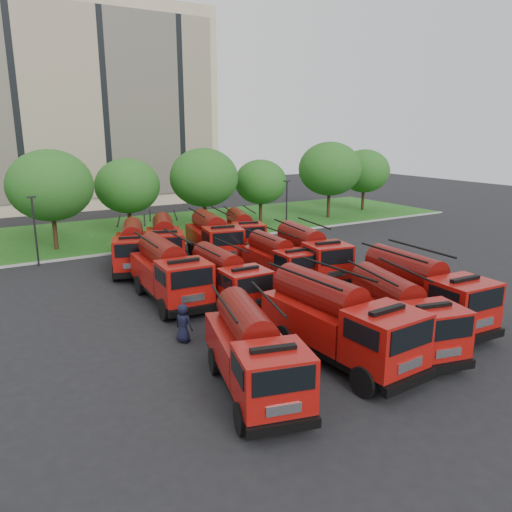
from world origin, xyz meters
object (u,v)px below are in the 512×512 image
at_px(fire_truck_7, 308,253).
at_px(firefighter_1, 370,380).
at_px(fire_truck_10, 213,237).
at_px(fire_truck_3, 421,290).
at_px(firefighter_0, 478,334).
at_px(fire_truck_11, 242,231).
at_px(fire_truck_1, 338,321).
at_px(fire_truck_4, 169,272).
at_px(fire_truck_6, 278,260).
at_px(fire_truck_8, 133,247).
at_px(firefighter_2, 460,313).
at_px(firefighter_4, 184,342).
at_px(firefighter_5, 327,281).
at_px(fire_truck_9, 164,241).
at_px(firefighter_3, 470,319).
at_px(fire_truck_0, 253,352).
at_px(fire_truck_5, 226,278).
at_px(fire_truck_2, 399,313).

xyz_separation_m(fire_truck_7, firefighter_1, (-6.40, -12.66, -1.71)).
bearing_deg(fire_truck_10, firefighter_1, -89.07).
xyz_separation_m(fire_truck_3, firefighter_0, (1.35, -2.54, -1.77)).
bearing_deg(fire_truck_11, fire_truck_1, -91.72).
xyz_separation_m(fire_truck_4, fire_truck_6, (7.49, -0.09, -0.26)).
bearing_deg(fire_truck_11, fire_truck_8, -156.40).
bearing_deg(fire_truck_3, firefighter_2, -1.72).
bearing_deg(firefighter_0, fire_truck_10, 98.40).
xyz_separation_m(fire_truck_1, firefighter_1, (-0.00, -2.10, -1.81)).
xyz_separation_m(firefighter_4, firefighter_5, (11.99, 4.16, 0.00)).
xyz_separation_m(fire_truck_11, firefighter_0, (1.28, -21.19, -1.57)).
distance_m(fire_truck_9, firefighter_4, 14.54).
bearing_deg(fire_truck_11, fire_truck_6, -88.27).
bearing_deg(fire_truck_3, fire_truck_10, 104.04).
bearing_deg(firefighter_0, fire_truck_1, 164.93).
distance_m(fire_truck_6, fire_truck_8, 10.56).
height_order(fire_truck_7, firefighter_4, fire_truck_7).
bearing_deg(fire_truck_6, fire_truck_9, 123.52).
bearing_deg(firefighter_3, fire_truck_0, -2.85).
height_order(fire_truck_6, fire_truck_11, fire_truck_11).
height_order(fire_truck_7, fire_truck_9, fire_truck_7).
distance_m(fire_truck_1, firefighter_0, 8.13).
relative_size(fire_truck_0, fire_truck_5, 1.08).
bearing_deg(fire_truck_6, fire_truck_4, -177.42).
relative_size(fire_truck_7, firefighter_3, 4.19).
xyz_separation_m(fire_truck_0, firefighter_2, (13.92, 1.29, -1.62)).
xyz_separation_m(fire_truck_6, firefighter_4, (-9.09, -5.69, -1.50)).
distance_m(fire_truck_9, fire_truck_11, 7.12).
relative_size(fire_truck_8, firefighter_2, 4.68).
xyz_separation_m(fire_truck_10, firefighter_4, (-8.07, -13.13, -1.73)).
bearing_deg(fire_truck_7, fire_truck_11, 98.18).
bearing_deg(firefighter_3, fire_truck_6, -69.88).
distance_m(fire_truck_5, firefighter_1, 10.91).
distance_m(firefighter_0, firefighter_4, 14.33).
bearing_deg(fire_truck_0, firefighter_2, 20.14).
bearing_deg(fire_truck_3, firefighter_5, 88.92).
relative_size(fire_truck_2, fire_truck_11, 1.03).
height_order(fire_truck_6, fire_truck_9, fire_truck_9).
bearing_deg(fire_truck_11, fire_truck_5, -106.94).
height_order(fire_truck_2, firefighter_0, fire_truck_2).
height_order(fire_truck_3, fire_truck_10, fire_truck_3).
relative_size(fire_truck_4, firefighter_5, 3.97).
xyz_separation_m(fire_truck_2, firefighter_0, (4.50, -1.06, -1.63)).
bearing_deg(firefighter_1, fire_truck_4, 121.37).
bearing_deg(fire_truck_5, fire_truck_11, 57.60).
height_order(firefighter_3, firefighter_4, firefighter_4).
height_order(fire_truck_4, fire_truck_5, fire_truck_4).
bearing_deg(fire_truck_9, firefighter_2, -41.83).
xyz_separation_m(fire_truck_2, fire_truck_5, (-4.14, 9.01, -0.06)).
distance_m(fire_truck_1, fire_truck_5, 8.71).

